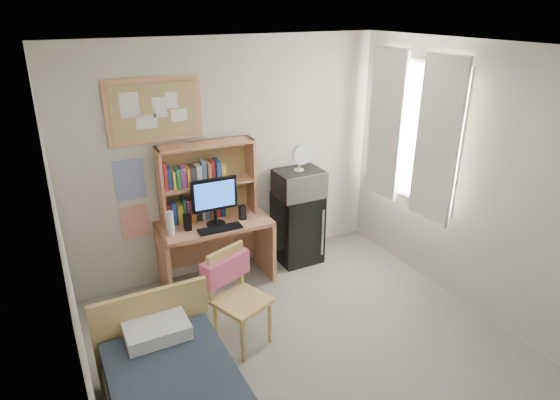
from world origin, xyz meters
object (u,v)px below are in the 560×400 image
speaker_left (187,222)px  bulletin_board (154,110)px  speaker_right (242,212)px  monitor (215,202)px  microwave (299,183)px  desk_chair (242,301)px  desk (216,253)px  mini_fridge (297,227)px  desk_fan (299,158)px

speaker_left → bulletin_board: bearing=113.7°
speaker_left → speaker_right: size_ratio=1.06×
monitor → microwave: monitor is taller
desk_chair → desk: bearing=60.6°
monitor → microwave: bearing=7.0°
desk → speaker_left: (-0.30, -0.05, 0.45)m
desk → microwave: size_ratio=2.25×
bulletin_board → monitor: bearing=-39.4°
microwave → monitor: bearing=-174.5°
desk_chair → monitor: (0.15, 1.02, 0.53)m
mini_fridge → monitor: size_ratio=1.62×
microwave → desk_fan: bearing=0.0°
speaker_left → microwave: bearing=5.5°
monitor → desk_chair: bearing=-96.2°
desk → mini_fridge: bearing=4.8°
bulletin_board → speaker_left: bulletin_board is taller
speaker_right → microwave: microwave is taller
desk → desk_chair: bearing=-95.9°
desk_chair → speaker_right: size_ratio=5.77×
desk_chair → monitor: 1.16m
desk_chair → speaker_right: (0.45, 1.01, 0.36)m
bulletin_board → mini_fridge: bulletin_board is taller
desk_chair → microwave: microwave is taller
bulletin_board → microwave: bulletin_board is taller
bulletin_board → monitor: bulletin_board is taller
bulletin_board → desk_chair: bearing=-78.2°
speaker_left → speaker_right: (0.60, -0.02, -0.00)m
mini_fridge → speaker_left: speaker_left is taller
mini_fridge → desk_chair: bearing=-136.1°
monitor → speaker_left: size_ratio=3.02×
monitor → speaker_right: bearing=0.0°
microwave → speaker_right: bearing=-171.7°
monitor → speaker_right: monitor is taller
monitor → speaker_left: bearing=-180.0°
speaker_right → desk_fan: bearing=9.8°
desk → mini_fridge: size_ratio=1.42×
desk_chair → desk_fan: size_ratio=3.21×
desk_chair → monitor: size_ratio=1.80×
bulletin_board → speaker_left: (0.14, -0.35, -1.10)m
monitor → microwave: size_ratio=0.98×
monitor → desk_fan: (1.05, 0.09, 0.29)m
speaker_left → microwave: microwave is taller
mini_fridge → bulletin_board: bearing=171.1°
speaker_right → desk: bearing=168.7°
bulletin_board → microwave: size_ratio=1.79×
monitor → speaker_right: size_ratio=3.21×
bulletin_board → desk: bearing=-34.3°
desk → mini_fridge: 1.05m
bulletin_board → mini_fridge: bearing=-9.5°
mini_fridge → speaker_right: 0.86m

